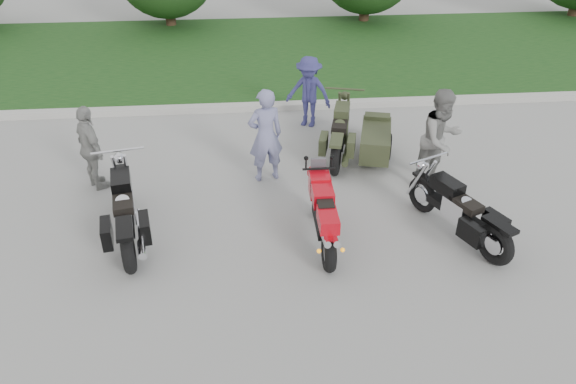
{
  "coord_description": "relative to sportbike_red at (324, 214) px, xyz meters",
  "views": [
    {
      "loc": [
        -0.56,
        -7.04,
        5.67
      ],
      "look_at": [
        0.11,
        0.76,
        0.8
      ],
      "focal_mm": 35.0,
      "sensor_mm": 36.0,
      "label": 1
    }
  ],
  "objects": [
    {
      "name": "grass_strip",
      "position": [
        -0.66,
        9.76,
        -0.5
      ],
      "size": [
        60.0,
        8.0,
        0.14
      ],
      "primitive_type": "cube",
      "color": "#2C561D",
      "rests_on": "ground"
    },
    {
      "name": "cruiser_sidecar",
      "position": [
        1.18,
        2.9,
        -0.12
      ],
      "size": [
        1.57,
        2.45,
        0.96
      ],
      "rotation": [
        0.0,
        0.0,
        -0.25
      ],
      "color": "black",
      "rests_on": "ground"
    },
    {
      "name": "sportbike_red",
      "position": [
        0.0,
        0.0,
        0.0
      ],
      "size": [
        0.34,
        2.05,
        0.97
      ],
      "rotation": [
        0.0,
        0.0,
        -0.01
      ],
      "color": "black",
      "rests_on": "ground"
    },
    {
      "name": "cruiser_right",
      "position": [
        2.3,
        -0.05,
        -0.1
      ],
      "size": [
        1.15,
        2.23,
        0.92
      ],
      "rotation": [
        0.0,
        0.0,
        0.43
      ],
      "color": "black",
      "rests_on": "ground"
    },
    {
      "name": "person_grey",
      "position": [
        2.42,
        1.67,
        0.41
      ],
      "size": [
        1.18,
        1.09,
        1.96
      ],
      "primitive_type": "imported",
      "rotation": [
        0.0,
        0.0,
        0.46
      ],
      "color": "gray",
      "rests_on": "ground"
    },
    {
      "name": "person_back",
      "position": [
        -4.09,
        2.16,
        0.26
      ],
      "size": [
        0.89,
        1.04,
        1.67
      ],
      "primitive_type": "imported",
      "rotation": [
        0.0,
        0.0,
        2.17
      ],
      "color": "gray",
      "rests_on": "ground"
    },
    {
      "name": "cruiser_left",
      "position": [
        -3.22,
        0.37,
        -0.06
      ],
      "size": [
        0.75,
        2.57,
        1.0
      ],
      "rotation": [
        0.0,
        0.0,
        0.19
      ],
      "color": "black",
      "rests_on": "ground"
    },
    {
      "name": "person_denim",
      "position": [
        0.29,
        4.61,
        0.26
      ],
      "size": [
        1.23,
        1.02,
        1.66
      ],
      "primitive_type": "imported",
      "rotation": [
        0.0,
        0.0,
        -0.45
      ],
      "color": "navy",
      "rests_on": "ground"
    },
    {
      "name": "ground",
      "position": [
        -0.66,
        -0.39,
        -0.57
      ],
      "size": [
        80.0,
        80.0,
        0.0
      ],
      "primitive_type": "plane",
      "color": "#A09F9A",
      "rests_on": "ground"
    },
    {
      "name": "curb",
      "position": [
        -0.66,
        5.61,
        -0.5
      ],
      "size": [
        60.0,
        0.3,
        0.15
      ],
      "primitive_type": "cube",
      "color": "#B5B3AB",
      "rests_on": "ground"
    },
    {
      "name": "person_stripe",
      "position": [
        -0.82,
        2.21,
        0.37
      ],
      "size": [
        0.78,
        0.61,
        1.88
      ],
      "primitive_type": "imported",
      "rotation": [
        0.0,
        0.0,
        3.4
      ],
      "color": "#7C7EA9",
      "rests_on": "ground"
    }
  ]
}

